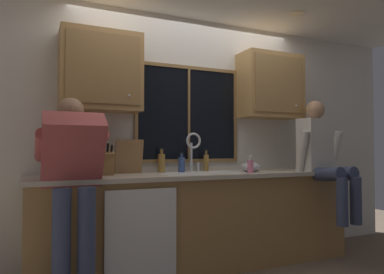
{
  "coord_description": "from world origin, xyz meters",
  "views": [
    {
      "loc": [
        -1.52,
        -3.45,
        1.16
      ],
      "look_at": [
        -0.11,
        -0.3,
        1.27
      ],
      "focal_mm": 33.36,
      "sensor_mm": 36.0,
      "label": 1
    }
  ],
  "objects_px": {
    "mixing_bowl": "(251,167)",
    "knife_block": "(106,163)",
    "bottle_green_glass": "(162,163)",
    "soap_dispenser": "(250,166)",
    "bottle_tall_clear": "(181,164)",
    "person_standing": "(73,174)",
    "bottle_amber_small": "(206,162)",
    "person_sitting_on_counter": "(323,154)",
    "cutting_board": "(129,157)"
  },
  "relations": [
    {
      "from": "bottle_amber_small",
      "to": "mixing_bowl",
      "type": "bearing_deg",
      "value": -32.82
    },
    {
      "from": "person_sitting_on_counter",
      "to": "bottle_amber_small",
      "type": "distance_m",
      "value": 1.24
    },
    {
      "from": "knife_block",
      "to": "mixing_bowl",
      "type": "bearing_deg",
      "value": -4.16
    },
    {
      "from": "knife_block",
      "to": "bottle_green_glass",
      "type": "xyz_separation_m",
      "value": [
        0.57,
        0.14,
        -0.01
      ]
    },
    {
      "from": "person_sitting_on_counter",
      "to": "bottle_green_glass",
      "type": "xyz_separation_m",
      "value": [
        -1.63,
        0.48,
        -0.08
      ]
    },
    {
      "from": "mixing_bowl",
      "to": "bottle_tall_clear",
      "type": "height_order",
      "value": "bottle_tall_clear"
    },
    {
      "from": "knife_block",
      "to": "bottle_amber_small",
      "type": "height_order",
      "value": "knife_block"
    },
    {
      "from": "bottle_green_glass",
      "to": "bottle_tall_clear",
      "type": "height_order",
      "value": "bottle_green_glass"
    },
    {
      "from": "person_standing",
      "to": "bottle_amber_small",
      "type": "height_order",
      "value": "person_standing"
    },
    {
      "from": "person_sitting_on_counter",
      "to": "knife_block",
      "type": "xyz_separation_m",
      "value": [
        -2.2,
        0.34,
        -0.08
      ]
    },
    {
      "from": "knife_block",
      "to": "soap_dispenser",
      "type": "xyz_separation_m",
      "value": [
        1.35,
        -0.25,
        -0.04
      ]
    },
    {
      "from": "bottle_green_glass",
      "to": "bottle_tall_clear",
      "type": "distance_m",
      "value": 0.2
    },
    {
      "from": "bottle_green_glass",
      "to": "soap_dispenser",
      "type": "bearing_deg",
      "value": -26.6
    },
    {
      "from": "person_standing",
      "to": "bottle_tall_clear",
      "type": "xyz_separation_m",
      "value": [
        1.09,
        0.5,
        0.04
      ]
    },
    {
      "from": "mixing_bowl",
      "to": "soap_dispenser",
      "type": "height_order",
      "value": "soap_dispenser"
    },
    {
      "from": "person_sitting_on_counter",
      "to": "cutting_board",
      "type": "bearing_deg",
      "value": 166.07
    },
    {
      "from": "mixing_bowl",
      "to": "knife_block",
      "type": "bearing_deg",
      "value": 175.84
    },
    {
      "from": "mixing_bowl",
      "to": "soap_dispenser",
      "type": "relative_size",
      "value": 1.2
    },
    {
      "from": "person_standing",
      "to": "bottle_tall_clear",
      "type": "height_order",
      "value": "person_standing"
    },
    {
      "from": "person_sitting_on_counter",
      "to": "bottle_tall_clear",
      "type": "xyz_separation_m",
      "value": [
        -1.43,
        0.45,
        -0.1
      ]
    },
    {
      "from": "knife_block",
      "to": "cutting_board",
      "type": "bearing_deg",
      "value": 31.16
    },
    {
      "from": "mixing_bowl",
      "to": "bottle_amber_small",
      "type": "relative_size",
      "value": 0.91
    },
    {
      "from": "bottle_green_glass",
      "to": "bottle_amber_small",
      "type": "relative_size",
      "value": 1.06
    },
    {
      "from": "bottle_green_glass",
      "to": "cutting_board",
      "type": "bearing_deg",
      "value": 178.91
    },
    {
      "from": "cutting_board",
      "to": "bottle_amber_small",
      "type": "relative_size",
      "value": 1.45
    },
    {
      "from": "person_standing",
      "to": "soap_dispenser",
      "type": "xyz_separation_m",
      "value": [
        1.68,
        0.14,
        0.02
      ]
    },
    {
      "from": "person_sitting_on_counter",
      "to": "soap_dispenser",
      "type": "distance_m",
      "value": 0.86
    },
    {
      "from": "mixing_bowl",
      "to": "bottle_green_glass",
      "type": "bearing_deg",
      "value": 164.5
    },
    {
      "from": "person_sitting_on_counter",
      "to": "knife_block",
      "type": "relative_size",
      "value": 3.92
    },
    {
      "from": "cutting_board",
      "to": "person_standing",
      "type": "bearing_deg",
      "value": -136.48
    },
    {
      "from": "cutting_board",
      "to": "bottle_tall_clear",
      "type": "bearing_deg",
      "value": -4.24
    },
    {
      "from": "mixing_bowl",
      "to": "soap_dispenser",
      "type": "xyz_separation_m",
      "value": [
        -0.1,
        -0.15,
        0.02
      ]
    },
    {
      "from": "person_standing",
      "to": "person_sitting_on_counter",
      "type": "height_order",
      "value": "person_sitting_on_counter"
    },
    {
      "from": "person_standing",
      "to": "person_sitting_on_counter",
      "type": "bearing_deg",
      "value": 1.17
    },
    {
      "from": "knife_block",
      "to": "person_standing",
      "type": "bearing_deg",
      "value": -129.67
    },
    {
      "from": "knife_block",
      "to": "cutting_board",
      "type": "height_order",
      "value": "cutting_board"
    },
    {
      "from": "mixing_bowl",
      "to": "person_standing",
      "type": "bearing_deg",
      "value": -170.86
    },
    {
      "from": "person_sitting_on_counter",
      "to": "person_standing",
      "type": "bearing_deg",
      "value": -178.83
    },
    {
      "from": "bottle_tall_clear",
      "to": "person_standing",
      "type": "bearing_deg",
      "value": -155.51
    },
    {
      "from": "person_standing",
      "to": "bottle_amber_small",
      "type": "xyz_separation_m",
      "value": [
        1.39,
        0.54,
        0.05
      ]
    },
    {
      "from": "person_sitting_on_counter",
      "to": "knife_block",
      "type": "bearing_deg",
      "value": 171.22
    },
    {
      "from": "person_sitting_on_counter",
      "to": "bottle_green_glass",
      "type": "distance_m",
      "value": 1.7
    },
    {
      "from": "person_sitting_on_counter",
      "to": "soap_dispenser",
      "type": "height_order",
      "value": "person_sitting_on_counter"
    },
    {
      "from": "person_standing",
      "to": "person_sitting_on_counter",
      "type": "distance_m",
      "value": 2.53
    },
    {
      "from": "bottle_green_glass",
      "to": "person_sitting_on_counter",
      "type": "bearing_deg",
      "value": -16.38
    },
    {
      "from": "knife_block",
      "to": "bottle_tall_clear",
      "type": "bearing_deg",
      "value": 7.9
    },
    {
      "from": "person_sitting_on_counter",
      "to": "bottle_tall_clear",
      "type": "bearing_deg",
      "value": 162.66
    },
    {
      "from": "soap_dispenser",
      "to": "bottle_green_glass",
      "type": "distance_m",
      "value": 0.88
    },
    {
      "from": "person_standing",
      "to": "bottle_green_glass",
      "type": "distance_m",
      "value": 1.04
    },
    {
      "from": "cutting_board",
      "to": "soap_dispenser",
      "type": "xyz_separation_m",
      "value": [
        1.11,
        -0.4,
        -0.1
      ]
    }
  ]
}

